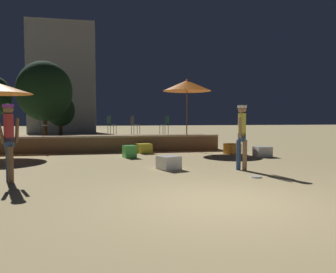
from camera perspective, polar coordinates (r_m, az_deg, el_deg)
ground_plane at (r=6.12m, az=9.85°, el=-11.07°), size 120.00×120.00×0.00m
wooden_deck at (r=15.90m, az=-11.54°, el=-1.10°), size 10.80×2.58×0.73m
patio_umbrella_0 at (r=15.32m, az=3.31°, el=8.80°), size 2.24×2.24×3.33m
cube_seat_0 at (r=13.34m, az=16.13°, el=-2.53°), size 0.58×0.58×0.40m
cube_seat_1 at (r=12.57m, az=-6.73°, el=-2.62°), size 0.54×0.54×0.46m
cube_seat_2 at (r=9.66m, az=0.12°, el=-4.57°), size 0.73×0.73×0.39m
cube_seat_3 at (r=14.07m, az=11.14°, el=-2.09°), size 0.70×0.70×0.43m
cube_seat_4 at (r=14.11m, az=-4.20°, el=-2.08°), size 0.68×0.68×0.41m
person_0 at (r=8.49m, az=-25.96°, el=-0.11°), size 0.49×0.31×1.84m
person_1 at (r=9.64m, az=12.74°, el=0.69°), size 0.41×0.44×1.88m
bistro_chair_0 at (r=16.08m, az=-10.02°, el=2.34°), size 0.46×0.46×0.90m
bistro_chair_1 at (r=15.65m, az=-21.10°, el=2.15°), size 0.41×0.41×0.90m
bistro_chair_2 at (r=15.93m, az=-0.43°, el=2.38°), size 0.44×0.44×0.90m
bistro_chair_3 at (r=15.61m, az=-5.98°, el=2.35°), size 0.43×0.43×0.90m
frisbee_disc at (r=8.66m, az=15.08°, el=-6.78°), size 0.28×0.28×0.03m
background_tree_0 at (r=22.57m, az=-20.72°, el=7.38°), size 3.47×3.47×5.14m
background_tree_1 at (r=25.29m, az=-18.25°, el=4.29°), size 2.09×2.09×3.21m
distant_building at (r=34.49m, az=-17.82°, el=9.51°), size 6.32×3.43×10.75m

